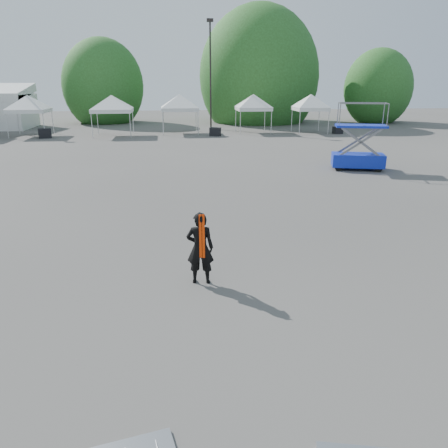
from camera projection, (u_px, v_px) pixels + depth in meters
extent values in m
plane|color=#474442|center=(209.00, 254.00, 11.88)|extent=(120.00, 120.00, 0.00)
cylinder|color=black|center=(210.00, 77.00, 40.90)|extent=(0.16, 0.16, 9.50)
cube|color=black|center=(210.00, 20.00, 39.36)|extent=(0.60, 0.25, 0.30)
cylinder|color=#382314|center=(105.00, 112.00, 48.32)|extent=(0.36, 0.36, 2.27)
ellipsoid|color=#27501A|center=(103.00, 86.00, 47.44)|extent=(4.16, 4.16, 4.78)
cylinder|color=#382314|center=(258.00, 109.00, 49.23)|extent=(0.36, 0.36, 2.80)
ellipsoid|color=#27501A|center=(259.00, 77.00, 48.15)|extent=(5.12, 5.12, 5.89)
cylinder|color=#382314|center=(375.00, 112.00, 48.94)|extent=(0.36, 0.36, 2.10)
ellipsoid|color=#27501A|center=(378.00, 88.00, 48.13)|extent=(3.84, 3.84, 4.42)
cylinder|color=silver|center=(7.00, 126.00, 35.17)|extent=(0.06, 0.06, 2.00)
cylinder|color=silver|center=(44.00, 125.00, 35.50)|extent=(0.06, 0.06, 2.00)
cylinder|color=silver|center=(19.00, 123.00, 37.88)|extent=(0.06, 0.06, 2.00)
cylinder|color=silver|center=(53.00, 122.00, 38.21)|extent=(0.06, 0.06, 2.00)
cube|color=white|center=(29.00, 111.00, 36.35)|extent=(3.08, 3.08, 0.30)
pyramid|color=white|center=(27.00, 95.00, 35.96)|extent=(4.35, 4.35, 1.10)
cylinder|color=silver|center=(92.00, 126.00, 35.29)|extent=(0.06, 0.06, 2.00)
cylinder|color=silver|center=(130.00, 125.00, 35.64)|extent=(0.06, 0.06, 2.00)
cylinder|color=silver|center=(98.00, 122.00, 38.17)|extent=(0.06, 0.06, 2.00)
cylinder|color=silver|center=(133.00, 122.00, 38.52)|extent=(0.06, 0.06, 2.00)
cube|color=white|center=(112.00, 110.00, 36.57)|extent=(3.25, 3.25, 0.30)
pyramid|color=white|center=(111.00, 95.00, 36.17)|extent=(4.60, 4.60, 1.10)
cylinder|color=silver|center=(163.00, 123.00, 37.09)|extent=(0.06, 0.06, 2.00)
cylinder|color=silver|center=(198.00, 123.00, 37.43)|extent=(0.06, 0.06, 2.00)
cylinder|color=silver|center=(163.00, 120.00, 39.91)|extent=(0.06, 0.06, 2.00)
cylinder|color=silver|center=(196.00, 120.00, 40.25)|extent=(0.06, 0.06, 2.00)
cube|color=white|center=(180.00, 109.00, 38.33)|extent=(3.19, 3.19, 0.30)
pyramid|color=white|center=(179.00, 94.00, 37.94)|extent=(4.52, 4.52, 1.10)
cylinder|color=silver|center=(240.00, 123.00, 37.75)|extent=(0.06, 0.06, 2.00)
cylinder|color=silver|center=(271.00, 122.00, 38.06)|extent=(0.06, 0.06, 2.00)
cylinder|color=silver|center=(236.00, 120.00, 40.33)|extent=(0.06, 0.06, 2.00)
cylinder|color=silver|center=(265.00, 120.00, 40.64)|extent=(0.06, 0.06, 2.00)
cube|color=white|center=(253.00, 109.00, 38.86)|extent=(2.94, 2.94, 0.30)
pyramid|color=white|center=(254.00, 94.00, 38.46)|extent=(4.15, 4.15, 1.10)
cylinder|color=silver|center=(300.00, 123.00, 37.64)|extent=(0.06, 0.06, 2.00)
cylinder|color=silver|center=(329.00, 122.00, 37.93)|extent=(0.06, 0.06, 2.00)
cylinder|color=silver|center=(292.00, 120.00, 40.07)|extent=(0.06, 0.06, 2.00)
cylinder|color=silver|center=(319.00, 120.00, 40.37)|extent=(0.06, 0.06, 2.00)
cube|color=white|center=(310.00, 109.00, 38.66)|extent=(2.78, 2.78, 0.30)
pyramid|color=white|center=(311.00, 94.00, 38.27)|extent=(3.94, 3.94, 1.10)
imported|color=black|center=(200.00, 248.00, 9.95)|extent=(0.67, 0.48, 1.71)
cube|color=#FF3805|center=(200.00, 237.00, 9.68)|extent=(0.14, 0.02, 1.03)
cube|color=#0C26A8|center=(358.00, 160.00, 22.98)|extent=(2.90, 1.99, 0.66)
cube|color=#0C26A8|center=(361.00, 126.00, 22.42)|extent=(2.78, 1.91, 0.11)
cylinder|color=black|center=(339.00, 167.00, 22.70)|extent=(0.43, 0.27, 0.40)
cylinder|color=black|center=(378.00, 168.00, 22.41)|extent=(0.43, 0.27, 0.40)
cylinder|color=black|center=(337.00, 163.00, 23.73)|extent=(0.43, 0.27, 0.40)
cylinder|color=black|center=(375.00, 164.00, 23.44)|extent=(0.43, 0.27, 0.40)
cube|color=black|center=(45.00, 133.00, 35.51)|extent=(1.16, 1.01, 0.76)
cube|color=black|center=(215.00, 132.00, 36.92)|extent=(1.05, 0.92, 0.69)
cube|color=black|center=(338.00, 130.00, 38.45)|extent=(0.86, 0.72, 0.60)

